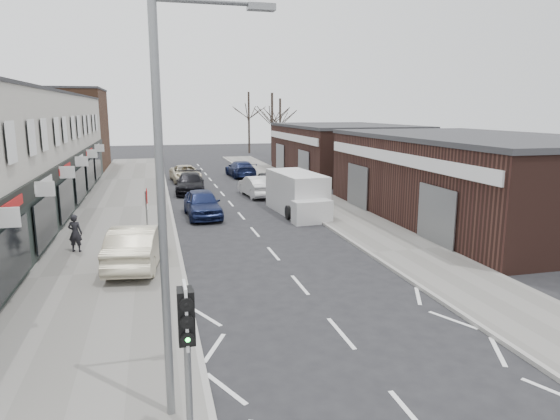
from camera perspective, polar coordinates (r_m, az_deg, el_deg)
ground at (r=12.68m, az=10.39°, el=-17.42°), size 160.00×160.00×0.00m
pavement_left at (r=32.66m, az=-17.44°, el=0.26°), size 5.50×64.00×0.12m
pavement_right at (r=34.26m, az=3.90°, el=1.27°), size 3.50×64.00×0.12m
brick_block_far at (r=55.76m, az=-23.50°, el=8.34°), size 8.00×10.00×8.00m
right_unit_near at (r=29.86m, az=21.33°, el=3.27°), size 10.00×18.00×4.50m
right_unit_far at (r=47.47m, az=7.20°, el=6.70°), size 10.00×16.00×4.50m
tree_far_a at (r=59.97m, az=-0.89°, el=5.59°), size 3.60×3.60×8.00m
tree_far_b at (r=66.36m, az=0.01°, el=6.15°), size 3.60×3.60×7.50m
tree_far_c at (r=71.55m, az=-3.53°, el=6.51°), size 3.60×3.60×8.50m
traffic_light at (r=8.83m, az=-10.64°, el=-13.28°), size 0.28×0.60×3.10m
street_lamp at (r=9.36m, az=-12.40°, el=2.20°), size 2.23×0.22×8.00m
warning_sign at (r=22.38m, az=-14.96°, el=1.05°), size 0.12×0.80×2.70m
white_van at (r=29.63m, az=2.01°, el=1.81°), size 2.59×6.34×2.41m
sedan_on_pavement at (r=20.05m, az=-16.06°, el=-3.90°), size 2.38×5.13×1.63m
pedestrian at (r=22.88m, az=-22.37°, el=-2.45°), size 0.68×0.55×1.63m
parked_car_left_a at (r=28.92m, az=-8.87°, el=0.74°), size 2.04×4.70×1.58m
parked_car_left_b at (r=37.50m, az=-10.24°, el=3.03°), size 2.45×5.17×1.46m
parked_car_left_c at (r=43.56m, az=-10.76°, el=4.11°), size 2.63×5.13×1.39m
parked_car_right_a at (r=35.49m, az=-2.73°, el=2.74°), size 1.96×4.59×1.47m
parked_car_right_b at (r=37.93m, az=-1.49°, el=3.33°), size 2.15×4.54×1.50m
parked_car_right_c at (r=46.06m, az=-4.53°, el=4.72°), size 2.39×5.20×1.47m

